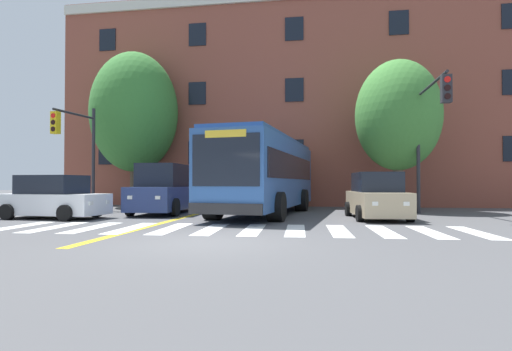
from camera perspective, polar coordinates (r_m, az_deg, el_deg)
The scene contains 14 objects.
ground_plane at distance 9.46m, azimuth -7.30°, elevation -9.52°, with size 120.00×120.00×0.00m, color #4C4C4F.
crosswalk at distance 12.04m, azimuth -3.42°, elevation -7.68°, with size 14.48×3.70×0.01m.
lane_line_yellow_inner at distance 26.29m, azimuth -3.11°, elevation -4.09°, with size 0.12×36.00×0.01m, color gold.
lane_line_yellow_outer at distance 26.26m, azimuth -2.76°, elevation -4.10°, with size 0.12×36.00×0.01m, color gold.
city_bus at distance 17.80m, azimuth 1.39°, elevation 0.32°, with size 3.86×10.73×3.37m.
car_navy_near_lane at distance 18.62m, azimuth -12.87°, elevation -2.08°, with size 2.33×5.02×2.24m.
car_tan_far_lane at distance 16.22m, azimuth 16.83°, elevation -3.00°, with size 2.25×4.21×1.80m.
car_silver_behind_bus at distance 25.86m, azimuth 4.84°, elevation -2.31°, with size 2.20×3.85×1.81m.
car_white_cross_street at distance 17.54m, azimuth -26.98°, elevation -2.94°, with size 4.22×2.27×1.69m.
traffic_light_near_corner at distance 18.12m, azimuth 23.39°, elevation 7.11°, with size 0.34×4.27×5.87m.
traffic_light_far_corner at distance 21.18m, azimuth -24.09°, elevation 4.53°, with size 0.56×2.84×5.21m.
street_tree_curbside_large at distance 21.18m, azimuth 19.60°, elevation 8.06°, with size 5.12×5.17×7.49m.
street_tree_curbside_small at distance 24.97m, azimuth -16.98°, elevation 8.61°, with size 7.27×7.29×9.12m.
building_facade at distance 27.54m, azimuth 5.91°, elevation 9.72°, with size 29.93×6.79×13.08m.
Camera 1 is at (2.59, -8.99, 1.39)m, focal length 28.00 mm.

